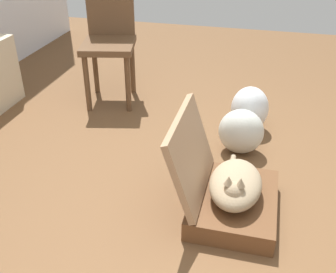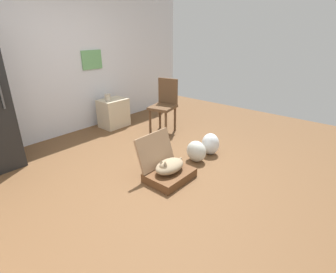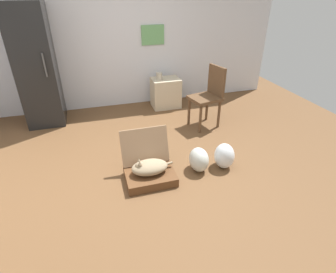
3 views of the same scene
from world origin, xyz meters
name	(u,v)px [view 3 (image 3 of 3)]	position (x,y,z in m)	size (l,w,h in m)	color
ground_plane	(138,167)	(0.00, 0.00, 0.00)	(7.68, 7.68, 0.00)	brown
wall_back	(110,36)	(0.00, 2.26, 1.30)	(6.40, 0.15, 2.60)	silver
suitcase_base	(150,176)	(0.10, -0.31, 0.06)	(0.59, 0.46, 0.12)	brown
suitcase_lid	(145,146)	(0.10, -0.06, 0.34)	(0.59, 0.46, 0.04)	#9B7756
cat	(149,167)	(0.09, -0.31, 0.20)	(0.52, 0.28, 0.21)	#998466
plastic_bag_white	(199,160)	(0.74, -0.28, 0.16)	(0.24, 0.31, 0.32)	silver
plastic_bag_clear	(224,156)	(1.08, -0.31, 0.17)	(0.25, 0.28, 0.34)	silver
refrigerator	(36,67)	(-1.23, 1.80, 0.96)	(0.58, 0.65, 1.91)	black
side_table	(166,93)	(0.92, 1.85, 0.28)	(0.53, 0.40, 0.56)	beige
vase_tall	(159,76)	(0.79, 1.82, 0.62)	(0.11, 0.11, 0.14)	#B7AD99
chair	(209,95)	(1.37, 0.89, 0.54)	(0.55, 0.50, 0.99)	brown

